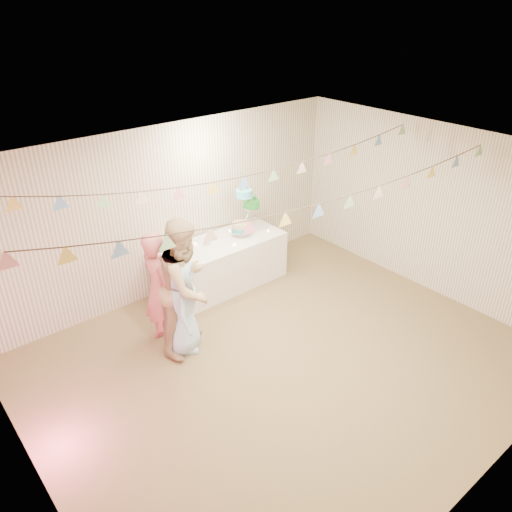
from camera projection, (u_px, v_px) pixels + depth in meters
floor at (284, 362)px, 6.40m from camera, size 6.00×6.00×0.00m
ceiling at (290, 167)px, 5.17m from camera, size 6.00×6.00×0.00m
back_wall at (173, 210)px, 7.48m from camera, size 6.00×6.00×0.00m
front_wall at (494, 393)px, 4.09m from camera, size 6.00×6.00×0.00m
left_wall at (19, 393)px, 4.10m from camera, size 5.00×5.00×0.00m
right_wall at (433, 210)px, 7.48m from camera, size 5.00×5.00×0.00m
table at (221, 264)px, 7.89m from camera, size 2.07×0.83×0.77m
cake_stand at (246, 211)px, 7.88m from camera, size 0.68×0.40×0.76m
cake_bottom at (241, 232)px, 7.90m from camera, size 0.31×0.31×0.15m
cake_middle at (251, 208)px, 8.06m from camera, size 0.27×0.27×0.22m
cake_top_tier at (244, 198)px, 7.71m from camera, size 0.25×0.25×0.19m
platter at (194, 254)px, 7.39m from camera, size 0.33×0.33×0.02m
posy at (208, 242)px, 7.61m from camera, size 0.13×0.13×0.14m
person_adult_a at (159, 290)px, 6.41m from camera, size 0.40×0.60×1.63m
person_adult_b at (186, 286)px, 6.31m from camera, size 1.12×1.06×1.83m
person_child at (183, 306)px, 6.35m from camera, size 0.70×0.77×1.32m
bunting_back at (227, 165)px, 6.04m from camera, size 5.60×1.10×0.40m
bunting_front at (303, 198)px, 5.17m from camera, size 5.60×0.90×0.36m
tealight_0 at (182, 261)px, 7.15m from camera, size 0.04×0.04×0.03m
tealight_1 at (195, 244)px, 7.62m from camera, size 0.04×0.04×0.03m
tealight_2 at (234, 244)px, 7.61m from camera, size 0.04×0.04×0.03m
tealight_3 at (230, 230)px, 8.05m from camera, size 0.04×0.04×0.03m
tealight_4 at (268, 231)px, 8.04m from camera, size 0.04×0.04×0.03m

